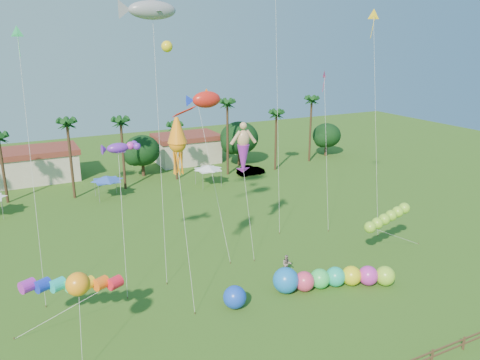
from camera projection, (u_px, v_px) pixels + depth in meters
name	position (u px, v px, depth m)	size (l,w,h in m)	color
ground	(303.00, 338.00, 33.18)	(160.00, 160.00, 0.00)	#285116
tree_line	(160.00, 148.00, 71.04)	(69.46, 8.91, 11.00)	#3A2819
buildings_row	(109.00, 159.00, 73.97)	(35.00, 7.00, 4.00)	beige
tent_row	(108.00, 179.00, 60.82)	(31.00, 4.00, 0.60)	white
car_b	(251.00, 170.00, 72.43)	(1.52, 4.35, 1.43)	#4C4C54
spectator_b	(287.00, 264.00, 42.06)	(0.85, 0.66, 1.74)	gray
caterpillar_inflatable	(329.00, 278.00, 39.56)	(10.48, 5.05, 2.18)	#DF3A63
blue_ball	(235.00, 297.00, 36.65)	(1.83, 1.83, 1.83)	blue
rainbow_tube	(91.00, 288.00, 33.80)	(8.87, 2.83, 3.53)	red
green_worm	(370.00, 227.00, 44.37)	(9.93, 2.73, 3.84)	#8BD22E
orange_ball_kite	(78.00, 284.00, 29.35)	(1.98, 2.40, 6.34)	orange
merman_kite	(243.00, 151.00, 44.34)	(2.23, 3.92, 12.45)	tan
fish_kite	(207.00, 100.00, 44.84)	(4.29, 6.56, 15.61)	red
shark_kite	(152.00, 10.00, 39.42)	(5.65, 6.99, 23.62)	gray
squid_kite	(177.00, 144.00, 35.64)	(1.87, 4.65, 14.79)	orange
lobster_kite	(118.00, 148.00, 39.20)	(3.48, 5.82, 12.16)	#6824B7
delta_kite_red	(324.00, 79.00, 49.90)	(1.47, 3.88, 17.13)	#F11A54
delta_kite_yellow	(374.00, 19.00, 48.27)	(1.99, 5.19, 23.28)	yellow
delta_kite_green	(18.00, 41.00, 34.78)	(1.29, 4.39, 21.29)	#36E880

